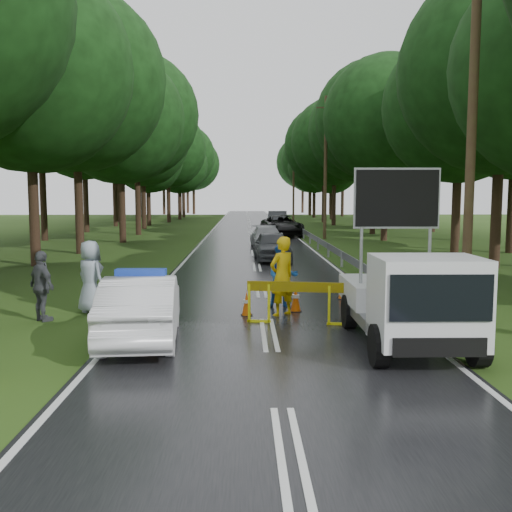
{
  "coord_description": "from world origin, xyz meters",
  "views": [
    {
      "loc": [
        -0.55,
        -12.49,
        3.11
      ],
      "look_at": [
        -0.19,
        4.45,
        1.3
      ],
      "focal_mm": 40.0,
      "sensor_mm": 36.0,
      "label": 1
    }
  ],
  "objects_px": {
    "queue_car_second": "(267,237)",
    "work_truck": "(409,300)",
    "police_sedan": "(142,309)",
    "queue_car_fourth": "(277,220)",
    "queue_car_first": "(272,246)",
    "queue_car_third": "(282,226)",
    "officer": "(282,276)",
    "civilian": "(283,277)",
    "barrier": "(299,292)"
  },
  "relations": [
    {
      "from": "civilian",
      "to": "queue_car_fourth",
      "type": "xyz_separation_m",
      "value": [
        2.07,
        37.74,
        -0.07
      ]
    },
    {
      "from": "queue_car_first",
      "to": "queue_car_third",
      "type": "height_order",
      "value": "queue_car_third"
    },
    {
      "from": "barrier",
      "to": "queue_car_second",
      "type": "xyz_separation_m",
      "value": [
        0.03,
        20.16,
        -0.15
      ]
    },
    {
      "from": "police_sedan",
      "to": "queue_car_first",
      "type": "distance_m",
      "value": 15.56
    },
    {
      "from": "civilian",
      "to": "queue_car_first",
      "type": "distance_m",
      "value": 11.65
    },
    {
      "from": "police_sedan",
      "to": "queue_car_fourth",
      "type": "distance_m",
      "value": 41.58
    },
    {
      "from": "queue_car_second",
      "to": "work_truck",
      "type": "bearing_deg",
      "value": -88.38
    },
    {
      "from": "work_truck",
      "to": "officer",
      "type": "height_order",
      "value": "work_truck"
    },
    {
      "from": "barrier",
      "to": "civilian",
      "type": "relative_size",
      "value": 1.41
    },
    {
      "from": "queue_car_first",
      "to": "queue_car_third",
      "type": "bearing_deg",
      "value": 82.82
    },
    {
      "from": "work_truck",
      "to": "queue_car_second",
      "type": "bearing_deg",
      "value": 95.45
    },
    {
      "from": "queue_car_first",
      "to": "queue_car_fourth",
      "type": "bearing_deg",
      "value": 84.3
    },
    {
      "from": "barrier",
      "to": "civilian",
      "type": "bearing_deg",
      "value": 107.22
    },
    {
      "from": "barrier",
      "to": "civilian",
      "type": "xyz_separation_m",
      "value": [
        -0.26,
        2.0,
        0.1
      ]
    },
    {
      "from": "barrier",
      "to": "queue_car_fourth",
      "type": "distance_m",
      "value": 39.78
    },
    {
      "from": "work_truck",
      "to": "barrier",
      "type": "xyz_separation_m",
      "value": [
        -2.03,
        2.18,
        -0.21
      ]
    },
    {
      "from": "civilian",
      "to": "queue_car_second",
      "type": "relative_size",
      "value": 0.4
    },
    {
      "from": "work_truck",
      "to": "queue_car_third",
      "type": "relative_size",
      "value": 0.81
    },
    {
      "from": "officer",
      "to": "queue_car_fourth",
      "type": "distance_m",
      "value": 38.8
    },
    {
      "from": "officer",
      "to": "civilian",
      "type": "distance_m",
      "value": 1.01
    },
    {
      "from": "civilian",
      "to": "queue_car_third",
      "type": "bearing_deg",
      "value": 89.14
    },
    {
      "from": "civilian",
      "to": "queue_car_fourth",
      "type": "distance_m",
      "value": 37.79
    },
    {
      "from": "queue_car_first",
      "to": "queue_car_second",
      "type": "bearing_deg",
      "value": 88.19
    },
    {
      "from": "work_truck",
      "to": "officer",
      "type": "distance_m",
      "value": 3.97
    },
    {
      "from": "barrier",
      "to": "queue_car_third",
      "type": "xyz_separation_m",
      "value": [
        1.56,
        29.91,
        0.01
      ]
    },
    {
      "from": "officer",
      "to": "civilian",
      "type": "relative_size",
      "value": 1.16
    },
    {
      "from": "work_truck",
      "to": "queue_car_first",
      "type": "height_order",
      "value": "work_truck"
    },
    {
      "from": "police_sedan",
      "to": "officer",
      "type": "xyz_separation_m",
      "value": [
        3.16,
        2.5,
        0.32
      ]
    },
    {
      "from": "work_truck",
      "to": "queue_car_third",
      "type": "height_order",
      "value": "work_truck"
    },
    {
      "from": "barrier",
      "to": "queue_car_third",
      "type": "distance_m",
      "value": 29.95
    },
    {
      "from": "work_truck",
      "to": "civilian",
      "type": "height_order",
      "value": "work_truck"
    },
    {
      "from": "queue_car_second",
      "to": "queue_car_fourth",
      "type": "height_order",
      "value": "queue_car_fourth"
    },
    {
      "from": "police_sedan",
      "to": "officer",
      "type": "bearing_deg",
      "value": -146.62
    },
    {
      "from": "work_truck",
      "to": "officer",
      "type": "relative_size",
      "value": 2.24
    },
    {
      "from": "work_truck",
      "to": "queue_car_second",
      "type": "relative_size",
      "value": 1.05
    },
    {
      "from": "queue_car_first",
      "to": "queue_car_second",
      "type": "relative_size",
      "value": 0.93
    },
    {
      "from": "work_truck",
      "to": "queue_car_first",
      "type": "xyz_separation_m",
      "value": [
        -2.0,
        15.82,
        -0.29
      ]
    },
    {
      "from": "police_sedan",
      "to": "civilian",
      "type": "distance_m",
      "value": 4.78
    },
    {
      "from": "officer",
      "to": "queue_car_third",
      "type": "distance_m",
      "value": 28.97
    },
    {
      "from": "officer",
      "to": "queue_car_second",
      "type": "bearing_deg",
      "value": -127.42
    },
    {
      "from": "police_sedan",
      "to": "work_truck",
      "type": "bearing_deg",
      "value": 168.02
    },
    {
      "from": "queue_car_fourth",
      "to": "queue_car_first",
      "type": "bearing_deg",
      "value": -90.15
    },
    {
      "from": "officer",
      "to": "work_truck",
      "type": "bearing_deg",
      "value": 90.48
    },
    {
      "from": "barrier",
      "to": "queue_car_third",
      "type": "relative_size",
      "value": 0.43
    },
    {
      "from": "police_sedan",
      "to": "queue_car_second",
      "type": "xyz_separation_m",
      "value": [
        3.53,
        21.66,
        -0.07
      ]
    },
    {
      "from": "barrier",
      "to": "queue_car_third",
      "type": "bearing_deg",
      "value": 96.83
    },
    {
      "from": "work_truck",
      "to": "barrier",
      "type": "bearing_deg",
      "value": 133.38
    },
    {
      "from": "police_sedan",
      "to": "queue_car_second",
      "type": "bearing_deg",
      "value": -104.3
    },
    {
      "from": "barrier",
      "to": "queue_car_fourth",
      "type": "bearing_deg",
      "value": 97.22
    },
    {
      "from": "police_sedan",
      "to": "barrier",
      "type": "distance_m",
      "value": 3.81
    }
  ]
}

